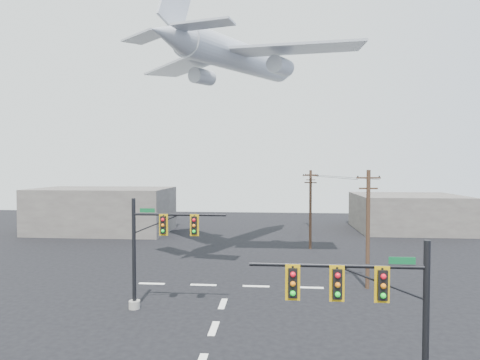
# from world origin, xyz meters

# --- Properties ---
(lane_markings) EXTENTS (14.00, 21.20, 0.01)m
(lane_markings) POSITION_xyz_m (0.00, 5.33, 0.01)
(lane_markings) COLOR white
(lane_markings) RESTS_ON ground
(signal_mast_near) EXTENTS (6.36, 0.72, 6.51)m
(signal_mast_near) POSITION_xyz_m (6.97, -3.83, 3.68)
(signal_mast_near) COLOR gray
(signal_mast_near) RESTS_ON ground
(signal_mast_far) EXTENTS (6.21, 0.77, 7.00)m
(signal_mast_far) POSITION_xyz_m (-4.23, 6.63, 3.73)
(signal_mast_far) COLOR gray
(signal_mast_far) RESTS_ON ground
(utility_pole_a) EXTENTS (1.75, 0.29, 8.75)m
(utility_pole_a) POSITION_xyz_m (10.20, 12.17, 4.57)
(utility_pole_a) COLOR #402A1B
(utility_pole_a) RESTS_ON ground
(utility_pole_b) EXTENTS (1.69, 0.64, 8.58)m
(utility_pole_b) POSITION_xyz_m (7.28, 26.08, 4.49)
(utility_pole_b) COLOR #402A1B
(utility_pole_b) RESTS_ON ground
(utility_pole_c) EXTENTS (1.70, 0.28, 8.32)m
(utility_pole_c) POSITION_xyz_m (8.70, 41.68, 4.35)
(utility_pole_c) COLOR #402A1B
(utility_pole_c) RESTS_ON ground
(power_lines) EXTENTS (4.50, 29.51, 0.24)m
(power_lines) POSITION_xyz_m (8.34, 26.86, 7.93)
(power_lines) COLOR black
(airliner) EXTENTS (22.00, 24.10, 6.73)m
(airliner) POSITION_xyz_m (0.08, 21.28, 19.46)
(airliner) COLOR #A9ADB5
(building_left) EXTENTS (18.00, 10.00, 6.00)m
(building_left) POSITION_xyz_m (-20.00, 35.00, 3.00)
(building_left) COLOR #69635D
(building_left) RESTS_ON ground
(building_right) EXTENTS (14.00, 12.00, 5.00)m
(building_right) POSITION_xyz_m (22.00, 40.00, 2.50)
(building_right) COLOR #69635D
(building_right) RESTS_ON ground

